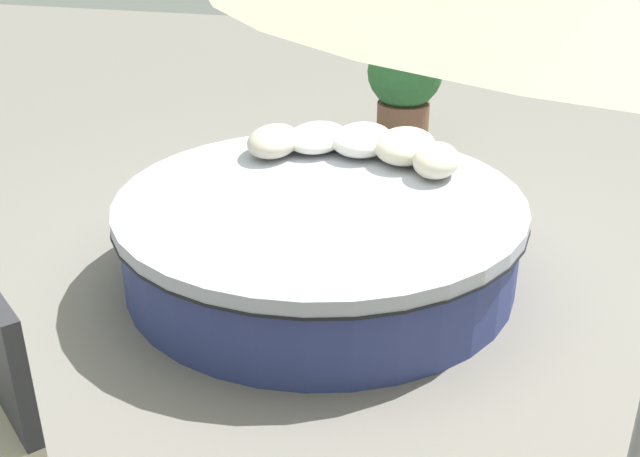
{
  "coord_description": "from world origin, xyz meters",
  "views": [
    {
      "loc": [
        3.91,
        1.04,
        2.25
      ],
      "look_at": [
        0.0,
        0.0,
        0.31
      ],
      "focal_mm": 42.87,
      "sensor_mm": 36.0,
      "label": 1
    }
  ],
  "objects_px": {
    "throw_pillow_2": "(362,140)",
    "throw_pillow_1": "(405,146)",
    "round_bed": "(320,235)",
    "throw_pillow_4": "(274,141)",
    "throw_pillow_3": "(317,137)",
    "throw_pillow_0": "(436,160)",
    "planter": "(404,86)"
  },
  "relations": [
    {
      "from": "throw_pillow_2",
      "to": "throw_pillow_1",
      "type": "bearing_deg",
      "value": 75.84
    },
    {
      "from": "round_bed",
      "to": "throw_pillow_4",
      "type": "xyz_separation_m",
      "value": [
        -0.59,
        -0.47,
        0.35
      ]
    },
    {
      "from": "throw_pillow_1",
      "to": "throw_pillow_4",
      "type": "height_order",
      "value": "throw_pillow_1"
    },
    {
      "from": "throw_pillow_1",
      "to": "throw_pillow_3",
      "type": "height_order",
      "value": "throw_pillow_1"
    },
    {
      "from": "round_bed",
      "to": "throw_pillow_0",
      "type": "bearing_deg",
      "value": 129.81
    },
    {
      "from": "round_bed",
      "to": "planter",
      "type": "bearing_deg",
      "value": 177.24
    },
    {
      "from": "throw_pillow_3",
      "to": "round_bed",
      "type": "bearing_deg",
      "value": 16.35
    },
    {
      "from": "throw_pillow_2",
      "to": "round_bed",
      "type": "bearing_deg",
      "value": -5.83
    },
    {
      "from": "round_bed",
      "to": "throw_pillow_1",
      "type": "distance_m",
      "value": 0.87
    },
    {
      "from": "planter",
      "to": "throw_pillow_1",
      "type": "bearing_deg",
      "value": 9.29
    },
    {
      "from": "throw_pillow_0",
      "to": "throw_pillow_2",
      "type": "height_order",
      "value": "throw_pillow_0"
    },
    {
      "from": "throw_pillow_0",
      "to": "throw_pillow_4",
      "type": "xyz_separation_m",
      "value": [
        -0.09,
        -1.07,
        -0.0
      ]
    },
    {
      "from": "planter",
      "to": "throw_pillow_3",
      "type": "bearing_deg",
      "value": -12.71
    },
    {
      "from": "throw_pillow_0",
      "to": "planter",
      "type": "relative_size",
      "value": 0.42
    },
    {
      "from": "throw_pillow_3",
      "to": "throw_pillow_4",
      "type": "bearing_deg",
      "value": -50.12
    },
    {
      "from": "round_bed",
      "to": "throw_pillow_3",
      "type": "bearing_deg",
      "value": -163.65
    },
    {
      "from": "throw_pillow_0",
      "to": "round_bed",
      "type": "bearing_deg",
      "value": -50.19
    },
    {
      "from": "round_bed",
      "to": "throw_pillow_2",
      "type": "distance_m",
      "value": 0.86
    },
    {
      "from": "throw_pillow_1",
      "to": "throw_pillow_2",
      "type": "xyz_separation_m",
      "value": [
        -0.07,
        -0.3,
        -0.01
      ]
    },
    {
      "from": "round_bed",
      "to": "throw_pillow_0",
      "type": "xyz_separation_m",
      "value": [
        -0.5,
        0.6,
        0.35
      ]
    },
    {
      "from": "throw_pillow_0",
      "to": "throw_pillow_3",
      "type": "relative_size",
      "value": 0.76
    },
    {
      "from": "throw_pillow_1",
      "to": "throw_pillow_2",
      "type": "relative_size",
      "value": 1.01
    },
    {
      "from": "throw_pillow_0",
      "to": "throw_pillow_4",
      "type": "bearing_deg",
      "value": -94.97
    },
    {
      "from": "throw_pillow_1",
      "to": "planter",
      "type": "bearing_deg",
      "value": -170.71
    },
    {
      "from": "throw_pillow_0",
      "to": "throw_pillow_3",
      "type": "xyz_separation_m",
      "value": [
        -0.29,
        -0.83,
        -0.02
      ]
    },
    {
      "from": "throw_pillow_4",
      "to": "round_bed",
      "type": "bearing_deg",
      "value": 38.53
    },
    {
      "from": "round_bed",
      "to": "throw_pillow_0",
      "type": "relative_size",
      "value": 5.61
    },
    {
      "from": "throw_pillow_0",
      "to": "throw_pillow_1",
      "type": "bearing_deg",
      "value": -132.52
    },
    {
      "from": "throw_pillow_3",
      "to": "throw_pillow_4",
      "type": "height_order",
      "value": "throw_pillow_4"
    },
    {
      "from": "throw_pillow_2",
      "to": "planter",
      "type": "relative_size",
      "value": 0.53
    },
    {
      "from": "throw_pillow_0",
      "to": "planter",
      "type": "bearing_deg",
      "value": -164.98
    },
    {
      "from": "throw_pillow_0",
      "to": "throw_pillow_1",
      "type": "distance_m",
      "value": 0.3
    }
  ]
}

